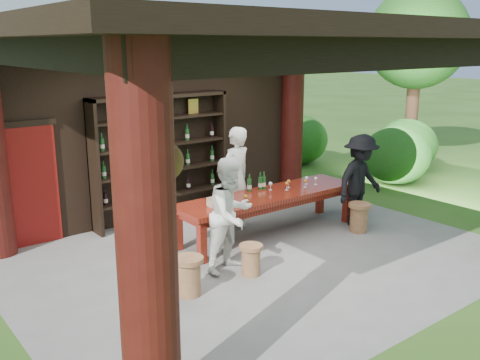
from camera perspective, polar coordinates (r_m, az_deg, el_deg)
ground at (r=8.52m, az=1.67°, el=-8.04°), size 90.00×90.00×0.00m
pavilion at (r=8.28m, az=-0.19°, el=6.61°), size 7.50×6.00×3.60m
wine_shelf at (r=9.98m, az=-8.37°, el=2.27°), size 2.69×0.41×2.36m
tasting_table at (r=9.23m, az=3.10°, el=-2.11°), size 3.49×0.93×0.75m
stool_near_left at (r=7.76m, az=1.17°, el=-8.43°), size 0.35×0.35×0.46m
stool_near_right at (r=9.70m, az=12.57°, el=-3.84°), size 0.39×0.39×0.52m
stool_far_left at (r=7.19m, az=-5.50°, el=-10.07°), size 0.40×0.40×0.53m
host at (r=9.47m, az=-0.49°, el=0.16°), size 0.74×0.56×1.85m
guest_woman at (r=7.74m, az=-0.93°, el=-3.71°), size 0.93×0.79×1.69m
guest_man at (r=9.88m, az=12.68°, el=-0.07°), size 1.12×0.68×1.69m
table_bottles at (r=9.37m, az=1.92°, el=-0.13°), size 0.39×0.10×0.31m
table_glasses at (r=9.45m, az=5.27°, el=-0.56°), size 1.82×0.43×0.15m
napkin_basket at (r=8.46m, az=-2.53°, el=-2.33°), size 0.26×0.18×0.14m
shrubs at (r=9.94m, az=8.36°, el=-1.41°), size 14.97×8.98×1.36m
trees at (r=10.85m, az=10.23°, el=14.76°), size 21.97×10.07×4.80m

